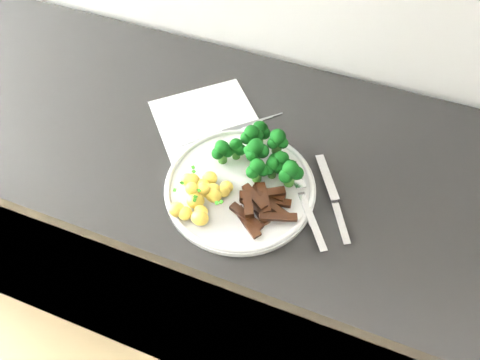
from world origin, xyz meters
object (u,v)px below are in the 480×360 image
Objects in this scene: broccoli at (262,152)px; beef_strips at (260,204)px; recipe_paper at (215,136)px; counter at (255,252)px; knife at (336,208)px; fork at (307,207)px; plate at (240,187)px; potatoes at (201,195)px.

beef_strips is (0.03, -0.10, -0.03)m from broccoli.
recipe_paper is at bearing 160.01° from broccoli.
counter is at bearing 112.61° from broccoli.
beef_strips is at bearing -71.71° from broccoli.
fork is at bearing -154.71° from knife.
counter is 12.69× the size of knife.
broccoli reaches higher than counter.
plate is 2.32× the size of beef_strips.
broccoli is at bearing 148.59° from fork.
counter is 12.62× the size of broccoli.
recipe_paper is at bearing 132.58° from plate.
fork reaches higher than counter.
recipe_paper is at bearing 154.14° from fork.
potatoes is (-0.06, -0.15, 0.46)m from counter.
broccoli reaches higher than knife.
broccoli reaches higher than recipe_paper.
fork is at bearing -38.58° from counter.
recipe_paper is 1.99× the size of broccoli.
knife is at bearing -23.84° from counter.
broccoli is 1.01× the size of knife.
counter is 7.94× the size of plate.
fork is 0.06m from knife.
knife is at bearing 20.16° from beef_strips.
counter is 18.41× the size of beef_strips.
potatoes is at bearing -168.54° from beef_strips.
broccoli is 0.14m from fork.
knife is at bearing -17.56° from recipe_paper.
plate is 0.19m from knife.
knife reaches higher than plate.
counter is at bearing 109.40° from beef_strips.
plate is (0.10, -0.11, 0.01)m from recipe_paper.
broccoli is 1.03× the size of fork.
recipe_paper reaches higher than counter.
potatoes reaches higher than recipe_paper.
beef_strips is at bearing -42.63° from recipe_paper.
potatoes reaches higher than fork.
counter is 0.49m from knife.
recipe_paper is at bearing 137.37° from beef_strips.
plate reaches higher than recipe_paper.
broccoli is 1.57× the size of potatoes.
plate reaches higher than counter.
knife is (0.18, -0.08, 0.45)m from counter.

